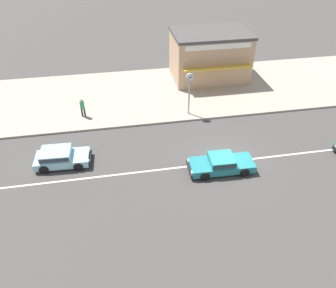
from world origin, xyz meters
The scene contains 8 objects.
ground_plane centered at (0.00, 0.00, 0.00)m, with size 160.00×160.00×0.00m, color #423F3D.
lane_centre_stripe centered at (0.00, 0.00, 0.00)m, with size 50.40×0.14×0.01m, color silver.
kerb_strip centered at (0.00, 10.29, 0.07)m, with size 68.00×10.00×0.15m, color #9E9384.
sedan_teal_0 centered at (-0.46, -0.68, 0.53)m, with size 4.22×1.86×1.06m.
hatchback_pale_blue_3 centered at (-10.58, 1.72, 0.59)m, with size 3.60×1.92×1.10m.
street_clock centered at (-1.00, 6.25, 2.67)m, with size 0.59×0.22×3.46m.
pedestrian_by_shop centered at (-9.28, 7.25, 1.05)m, with size 0.34×0.34×1.56m.
shopfront_corner_warung centered at (2.40, 12.57, 2.34)m, with size 6.96×5.50×4.37m.
Camera 1 is at (-6.56, -15.76, 13.94)m, focal length 35.00 mm.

